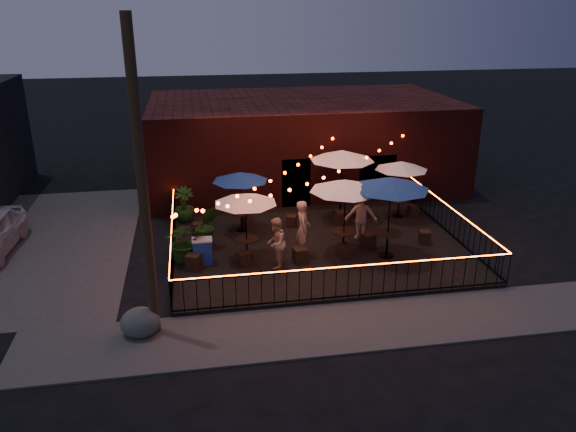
% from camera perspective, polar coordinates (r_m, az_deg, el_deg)
% --- Properties ---
extents(ground, '(110.00, 110.00, 0.00)m').
position_cam_1_polar(ground, '(18.26, 4.35, -5.76)').
color(ground, black).
rests_on(ground, ground).
extents(patio, '(10.00, 8.00, 0.15)m').
position_cam_1_polar(patio, '(19.99, 2.97, -3.05)').
color(patio, black).
rests_on(patio, ground).
extents(sidewalk, '(18.00, 2.50, 0.05)m').
position_cam_1_polar(sidewalk, '(15.52, 7.31, -10.93)').
color(sidewalk, '#423F3D').
rests_on(sidewalk, ground).
extents(brick_building, '(14.00, 8.00, 4.00)m').
position_cam_1_polar(brick_building, '(27.02, 1.37, 7.61)').
color(brick_building, '#37100F').
rests_on(brick_building, ground).
extents(utility_pole, '(0.26, 0.26, 8.00)m').
position_cam_1_polar(utility_pole, '(13.90, -14.57, 2.78)').
color(utility_pole, '#352716').
rests_on(utility_pole, ground).
extents(fence_front, '(10.00, 0.04, 1.04)m').
position_cam_1_polar(fence_front, '(16.24, 6.13, -6.75)').
color(fence_front, black).
rests_on(fence_front, patio).
extents(fence_left, '(0.04, 8.00, 1.04)m').
position_cam_1_polar(fence_left, '(19.33, -11.63, -2.43)').
color(fence_left, black).
rests_on(fence_left, patio).
extents(fence_right, '(0.04, 8.00, 1.04)m').
position_cam_1_polar(fence_right, '(21.38, 16.18, -0.56)').
color(fence_right, black).
rests_on(fence_right, patio).
extents(festoon_lights, '(10.02, 8.72, 1.32)m').
position_cam_1_polar(festoon_lights, '(18.66, 0.28, 3.24)').
color(festoon_lights, '#EF2C04').
rests_on(festoon_lights, ground).
extents(cafe_table_0, '(2.66, 2.66, 2.30)m').
position_cam_1_polar(cafe_table_0, '(18.08, -4.35, 1.69)').
color(cafe_table_0, black).
rests_on(cafe_table_0, patio).
extents(cafe_table_1, '(2.33, 2.33, 2.27)m').
position_cam_1_polar(cafe_table_1, '(20.51, -4.89, 3.93)').
color(cafe_table_1, black).
rests_on(cafe_table_1, patio).
extents(cafe_table_2, '(2.49, 2.49, 2.63)m').
position_cam_1_polar(cafe_table_2, '(18.41, 5.87, 3.01)').
color(cafe_table_2, black).
rests_on(cafe_table_2, patio).
extents(cafe_table_3, '(3.22, 3.22, 2.76)m').
position_cam_1_polar(cafe_table_3, '(21.68, 5.51, 6.07)').
color(cafe_table_3, black).
rests_on(cafe_table_3, patio).
extents(cafe_table_4, '(2.88, 2.88, 2.78)m').
position_cam_1_polar(cafe_table_4, '(18.41, 10.44, 3.19)').
color(cafe_table_4, black).
rests_on(cafe_table_4, patio).
extents(cafe_table_5, '(2.31, 2.31, 2.28)m').
position_cam_1_polar(cafe_table_5, '(22.28, 11.45, 4.97)').
color(cafe_table_5, black).
rests_on(cafe_table_5, patio).
extents(bistro_chair_0, '(0.57, 0.57, 0.51)m').
position_cam_1_polar(bistro_chair_0, '(18.24, -9.55, -4.63)').
color(bistro_chair_0, black).
rests_on(bistro_chair_0, patio).
extents(bistro_chair_1, '(0.47, 0.47, 0.44)m').
position_cam_1_polar(bistro_chair_1, '(18.35, -4.46, -4.34)').
color(bistro_chair_1, black).
rests_on(bistro_chair_1, patio).
extents(bistro_chair_2, '(0.45, 0.45, 0.43)m').
position_cam_1_polar(bistro_chair_2, '(21.00, -9.16, -1.25)').
color(bistro_chair_2, black).
rests_on(bistro_chair_2, patio).
extents(bistro_chair_3, '(0.46, 0.46, 0.43)m').
position_cam_1_polar(bistro_chair_3, '(21.25, -4.07, -0.75)').
color(bistro_chair_3, black).
rests_on(bistro_chair_3, patio).
extents(bistro_chair_4, '(0.47, 0.47, 0.50)m').
position_cam_1_polar(bistro_chair_4, '(18.46, 1.23, -4.02)').
color(bistro_chair_4, black).
rests_on(bistro_chair_4, patio).
extents(bistro_chair_5, '(0.46, 0.46, 0.44)m').
position_cam_1_polar(bistro_chair_5, '(18.95, 5.64, -3.52)').
color(bistro_chair_5, black).
rests_on(bistro_chair_5, patio).
extents(bistro_chair_6, '(0.47, 0.47, 0.43)m').
position_cam_1_polar(bistro_chair_6, '(21.42, 0.34, -0.51)').
color(bistro_chair_6, black).
rests_on(bistro_chair_6, patio).
extents(bistro_chair_7, '(0.49, 0.49, 0.51)m').
position_cam_1_polar(bistro_chair_7, '(21.73, 5.47, -0.18)').
color(bistro_chair_7, black).
rests_on(bistro_chair_7, patio).
extents(bistro_chair_8, '(0.54, 0.54, 0.49)m').
position_cam_1_polar(bistro_chair_8, '(19.78, 8.13, -2.50)').
color(bistro_chair_8, black).
rests_on(bistro_chair_8, patio).
extents(bistro_chair_9, '(0.43, 0.43, 0.44)m').
position_cam_1_polar(bistro_chair_9, '(20.51, 13.71, -2.10)').
color(bistro_chair_9, black).
rests_on(bistro_chair_9, patio).
extents(bistro_chair_10, '(0.47, 0.47, 0.43)m').
position_cam_1_polar(bistro_chair_10, '(22.57, 7.20, 0.46)').
color(bistro_chair_10, black).
rests_on(bistro_chair_10, patio).
extents(bistro_chair_11, '(0.40, 0.40, 0.41)m').
position_cam_1_polar(bistro_chair_11, '(23.07, 12.59, 0.53)').
color(bistro_chair_11, black).
rests_on(bistro_chair_11, patio).
extents(patron_a, '(0.54, 0.76, 1.95)m').
position_cam_1_polar(patron_a, '(18.68, 1.54, -1.29)').
color(patron_a, '#DDAA93').
rests_on(patron_a, patio).
extents(patron_b, '(0.91, 1.00, 1.68)m').
position_cam_1_polar(patron_b, '(17.91, -1.24, -2.77)').
color(patron_b, tan).
rests_on(patron_b, patio).
extents(patron_c, '(1.32, 0.89, 1.89)m').
position_cam_1_polar(patron_c, '(20.21, 7.40, 0.19)').
color(patron_c, tan).
rests_on(patron_c, patio).
extents(potted_shrub_a, '(1.45, 1.31, 1.42)m').
position_cam_1_polar(potted_shrub_a, '(18.68, -10.48, -2.53)').
color(potted_shrub_a, '#173411').
rests_on(potted_shrub_a, patio).
extents(potted_shrub_b, '(0.87, 0.72, 1.50)m').
position_cam_1_polar(potted_shrub_b, '(19.69, -8.23, -1.02)').
color(potted_shrub_b, '#0F380E').
rests_on(potted_shrub_b, patio).
extents(potted_shrub_c, '(0.94, 0.94, 1.36)m').
position_cam_1_polar(potted_shrub_c, '(22.11, -10.49, 1.11)').
color(potted_shrub_c, '#0E340C').
rests_on(potted_shrub_c, patio).
extents(cooler, '(0.66, 0.47, 0.86)m').
position_cam_1_polar(cooler, '(18.53, -8.68, -3.53)').
color(cooler, '#163BA8').
rests_on(cooler, patio).
extents(boulder, '(1.09, 0.97, 0.75)m').
position_cam_1_polar(boulder, '(15.32, -14.76, -10.42)').
color(boulder, '#4E4F49').
rests_on(boulder, ground).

